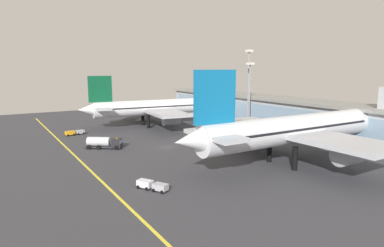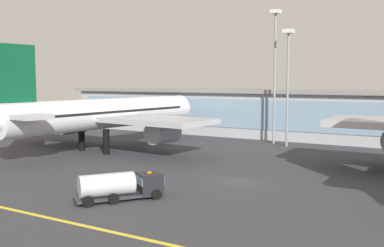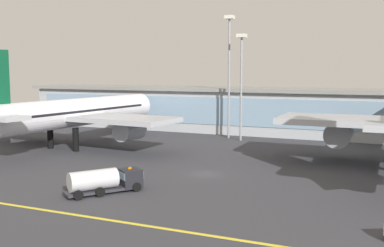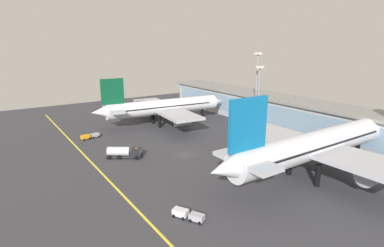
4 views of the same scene
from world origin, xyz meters
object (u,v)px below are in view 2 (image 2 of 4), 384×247
airliner_near_left (106,114)px  apron_light_mast_centre (275,58)px  apron_light_mast_west (288,69)px  fuel_tanker_truck (122,186)px

airliner_near_left → apron_light_mast_centre: apron_light_mast_centre is taller
apron_light_mast_west → apron_light_mast_centre: 4.78m
airliner_near_left → fuel_tanker_truck: bearing=-130.1°
apron_light_mast_centre → airliner_near_left: bearing=-133.8°
apron_light_mast_west → apron_light_mast_centre: bearing=144.9°
apron_light_mast_centre → fuel_tanker_truck: bearing=-88.1°
airliner_near_left → fuel_tanker_truck: 34.55m
fuel_tanker_truck → apron_light_mast_west: bearing=32.8°
airliner_near_left → apron_light_mast_centre: 33.75m
airliner_near_left → apron_light_mast_west: size_ratio=2.32×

